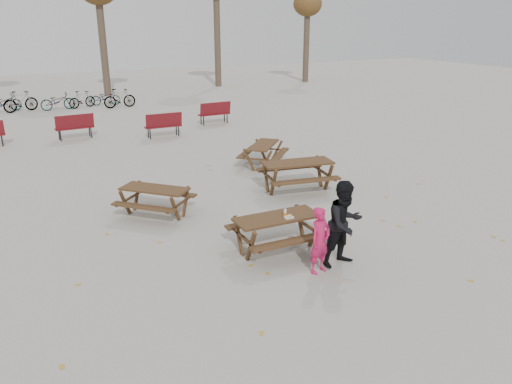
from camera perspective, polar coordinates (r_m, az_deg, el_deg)
name	(u,v)px	position (r m, az deg, el deg)	size (l,w,h in m)	color
ground	(277,250)	(10.71, 2.37, -6.65)	(80.00, 80.00, 0.00)	gray
main_picnic_table	(277,225)	(10.47, 2.42, -3.76)	(1.80, 1.45, 0.78)	#361E13
food_tray	(289,218)	(10.31, 3.80, -2.93)	(0.18, 0.11, 0.04)	silver
bread_roll	(289,216)	(10.29, 3.80, -2.71)	(0.14, 0.06, 0.05)	tan
soda_bottle	(285,213)	(10.38, 3.35, -2.43)	(0.07, 0.07, 0.17)	silver
child	(320,240)	(9.64, 7.33, -5.51)	(0.49, 0.32, 1.33)	#BD174D
adult	(345,224)	(9.94, 10.09, -3.57)	(0.85, 0.66, 1.75)	black
picnic_table_east	(297,176)	(14.22, 4.72, 1.81)	(1.98, 1.59, 0.85)	#361E13
picnic_table_north	(155,202)	(12.66, -11.42, -1.08)	(1.67, 1.34, 0.72)	#361E13
picnic_table_far	(263,155)	(16.65, 0.85, 4.27)	(1.70, 1.37, 0.73)	#361E13
park_bench_row	(115,124)	(21.68, -15.86, 7.50)	(11.08, 2.17, 1.03)	maroon
bicycle_row	(61,100)	(29.17, -21.41, 9.73)	(7.52, 2.28, 1.09)	black
fallen_leaves	(248,208)	(12.97, -0.94, -1.87)	(11.00, 11.00, 0.01)	#AD8629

